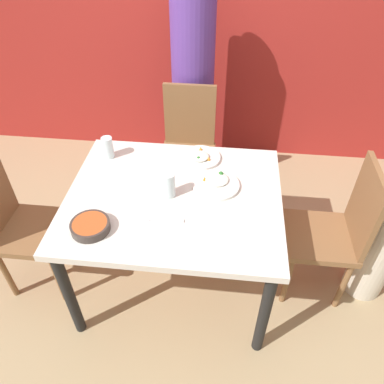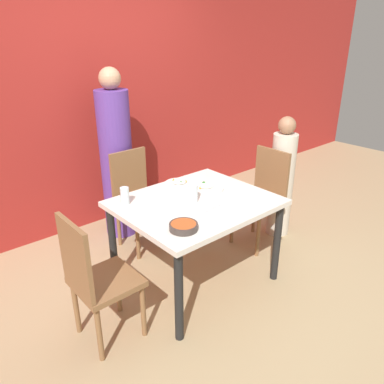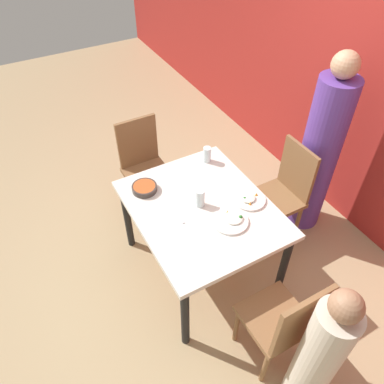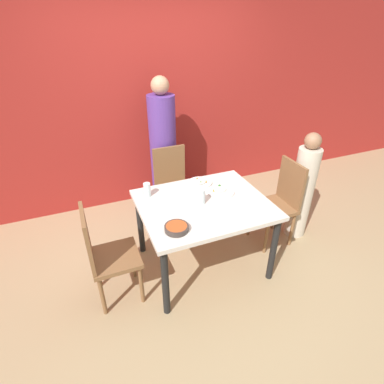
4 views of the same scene
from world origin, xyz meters
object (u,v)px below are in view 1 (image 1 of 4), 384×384
object	(u,v)px
plate_rice_adult	(216,183)
glass_water_tall	(108,148)
chair_adult_spot	(188,145)
bowl_curry	(90,226)
chair_child_spot	(335,230)
person_adult	(193,92)

from	to	relation	value
plate_rice_adult	glass_water_tall	bearing A→B (deg)	163.28
chair_adult_spot	glass_water_tall	xyz separation A→B (m)	(-0.43, -0.52, 0.31)
bowl_curry	plate_rice_adult	size ratio (longest dim) A/B	0.73
plate_rice_adult	bowl_curry	bearing A→B (deg)	-145.84
chair_child_spot	plate_rice_adult	xyz separation A→B (m)	(-0.70, 0.04, 0.25)
chair_adult_spot	bowl_curry	bearing A→B (deg)	-107.30
chair_adult_spot	bowl_curry	distance (m)	1.20
plate_rice_adult	glass_water_tall	size ratio (longest dim) A/B	1.95
chair_adult_spot	glass_water_tall	bearing A→B (deg)	-129.39
chair_child_spot	plate_rice_adult	world-z (taller)	chair_child_spot
chair_adult_spot	glass_water_tall	world-z (taller)	chair_adult_spot
chair_child_spot	bowl_curry	xyz separation A→B (m)	(-1.29, -0.36, 0.26)
chair_adult_spot	glass_water_tall	distance (m)	0.74
person_adult	plate_rice_adult	bearing A→B (deg)	-76.92
chair_child_spot	person_adult	bearing A→B (deg)	-139.05
chair_adult_spot	glass_water_tall	size ratio (longest dim) A/B	6.95
glass_water_tall	chair_adult_spot	bearing A→B (deg)	50.61
bowl_curry	person_adult	bearing A→B (deg)	76.44
bowl_curry	glass_water_tall	world-z (taller)	glass_water_tall
chair_child_spot	person_adult	world-z (taller)	person_adult
chair_child_spot	person_adult	size ratio (longest dim) A/B	0.56
bowl_curry	plate_rice_adult	bearing A→B (deg)	34.16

